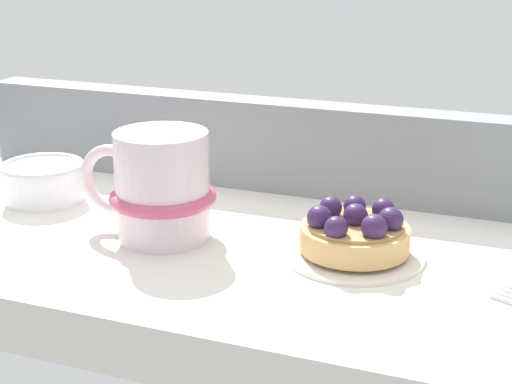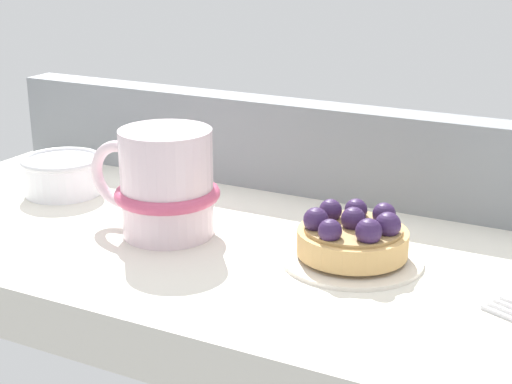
# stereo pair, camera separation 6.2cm
# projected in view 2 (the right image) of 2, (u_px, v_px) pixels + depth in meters

# --- Properties ---
(ground_plane) EXTENTS (0.77, 0.32, 0.04)m
(ground_plane) POSITION_uv_depth(u_px,v_px,m) (280.00, 271.00, 0.64)
(ground_plane) COLOR silver
(window_rail_back) EXTENTS (0.76, 0.04, 0.09)m
(window_rail_back) POSITION_uv_depth(u_px,v_px,m) (345.00, 153.00, 0.74)
(window_rail_back) COLOR gray
(window_rail_back) RESTS_ON ground_plane
(dessert_plate) EXTENTS (0.11, 0.11, 0.01)m
(dessert_plate) POSITION_uv_depth(u_px,v_px,m) (351.00, 258.00, 0.60)
(dessert_plate) COLOR silver
(dessert_plate) RESTS_ON ground_plane
(raspberry_tart) EXTENTS (0.09, 0.09, 0.04)m
(raspberry_tart) POSITION_uv_depth(u_px,v_px,m) (353.00, 235.00, 0.60)
(raspberry_tart) COLOR tan
(raspberry_tart) RESTS_ON dessert_plate
(coffee_mug) EXTENTS (0.12, 0.09, 0.09)m
(coffee_mug) POSITION_uv_depth(u_px,v_px,m) (164.00, 184.00, 0.65)
(coffee_mug) COLOR silver
(coffee_mug) RESTS_ON ground_plane
(sugar_bowl) EXTENTS (0.08, 0.08, 0.04)m
(sugar_bowl) POSITION_uv_depth(u_px,v_px,m) (63.00, 174.00, 0.76)
(sugar_bowl) COLOR white
(sugar_bowl) RESTS_ON ground_plane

